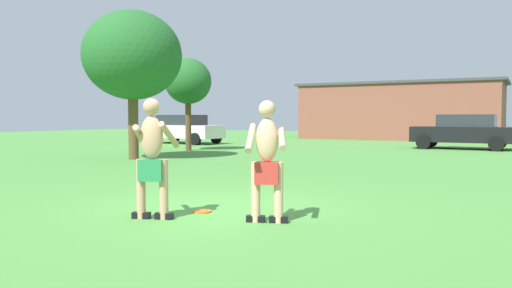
# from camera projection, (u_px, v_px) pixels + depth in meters

# --- Properties ---
(ground_plane) EXTENTS (80.00, 80.00, 0.00)m
(ground_plane) POSITION_uv_depth(u_px,v_px,m) (215.00, 208.00, 8.02)
(ground_plane) COLOR #4C8E3D
(player_near) EXTENTS (0.72, 0.69, 1.70)m
(player_near) POSITION_uv_depth(u_px,v_px,m) (267.00, 159.00, 6.88)
(player_near) COLOR black
(player_near) RESTS_ON ground_plane
(player_in_green) EXTENTS (0.74, 0.71, 1.74)m
(player_in_green) POSITION_uv_depth(u_px,v_px,m) (152.00, 155.00, 7.14)
(player_in_green) COLOR black
(player_in_green) RESTS_ON ground_plane
(frisbee) EXTENTS (0.29, 0.29, 0.03)m
(frisbee) POSITION_uv_depth(u_px,v_px,m) (202.00, 211.00, 7.67)
(frisbee) COLOR orange
(frisbee) RESTS_ON ground_plane
(car_white_near_post) EXTENTS (4.40, 2.23, 1.58)m
(car_white_near_post) POSITION_uv_depth(u_px,v_px,m) (184.00, 129.00, 27.39)
(car_white_near_post) COLOR white
(car_white_near_post) RESTS_ON ground_plane
(car_black_mid_lot) EXTENTS (4.33, 2.08, 1.58)m
(car_black_mid_lot) POSITION_uv_depth(u_px,v_px,m) (463.00, 131.00, 22.66)
(car_black_mid_lot) COLOR black
(car_black_mid_lot) RESTS_ON ground_plane
(outbuilding_behind_lot) EXTENTS (12.77, 6.09, 3.68)m
(outbuilding_behind_lot) POSITION_uv_depth(u_px,v_px,m) (401.00, 111.00, 32.97)
(outbuilding_behind_lot) COLOR brown
(outbuilding_behind_lot) RESTS_ON ground_plane
(tree_left_field) EXTENTS (2.02, 2.02, 4.00)m
(tree_left_field) POSITION_uv_depth(u_px,v_px,m) (188.00, 82.00, 21.46)
(tree_left_field) COLOR brown
(tree_left_field) RESTS_ON ground_plane
(tree_right_field) EXTENTS (3.38, 3.38, 5.11)m
(tree_right_field) POSITION_uv_depth(u_px,v_px,m) (132.00, 56.00, 17.04)
(tree_right_field) COLOR brown
(tree_right_field) RESTS_ON ground_plane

